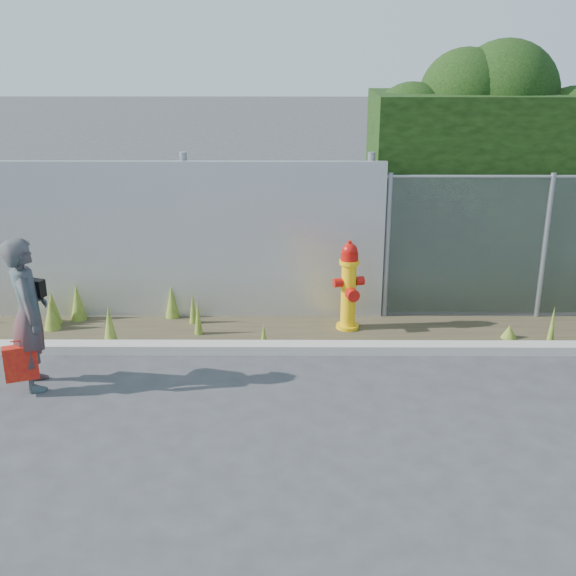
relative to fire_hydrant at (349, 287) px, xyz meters
The scene contains 8 objects.
ground 2.67m from the fire_hydrant, 101.10° to the right, with size 80.00×80.00×0.00m, color #38373A.
curb 1.05m from the fire_hydrant, 123.76° to the right, with size 16.00×0.22×0.12m, color #ADA69C.
weed_strip 0.93m from the fire_hydrant, behind, with size 16.00×1.24×0.54m.
corrugated_fence 3.81m from the fire_hydrant, behind, with size 8.50×0.21×2.30m.
fire_hydrant is the anchor object (origin of this frame).
woman 4.02m from the fire_hydrant, 155.66° to the right, with size 0.63×0.42×1.74m, color #0E5D5E.
red_tote_bag 4.17m from the fire_hydrant, 153.61° to the right, with size 0.36×0.13×0.47m.
black_shoulder_bag 3.96m from the fire_hydrant, 156.99° to the right, with size 0.26×0.11×0.20m.
Camera 1 is at (-0.26, -6.47, 3.80)m, focal length 45.00 mm.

